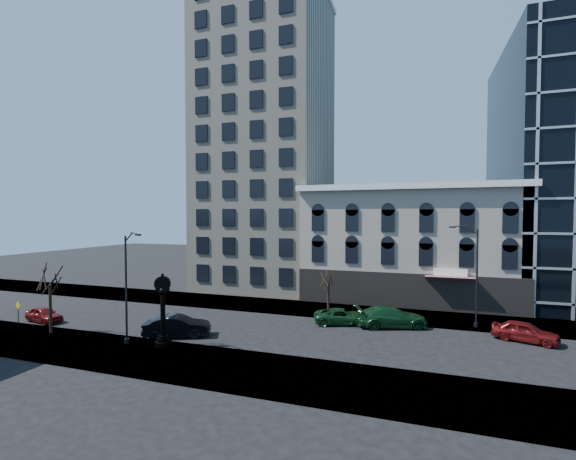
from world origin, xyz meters
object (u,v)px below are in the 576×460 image
(street_lamp_near, at_px, (130,258))
(car_near_a, at_px, (44,314))
(warning_sign, at_px, (18,309))
(street_clock, at_px, (163,313))
(car_near_b, at_px, (177,326))

(street_lamp_near, height_order, car_near_a, street_lamp_near)
(warning_sign, bearing_deg, street_clock, 13.92)
(street_lamp_near, distance_m, warning_sign, 12.86)
(street_clock, relative_size, street_lamp_near, 0.63)
(street_lamp_near, xyz_separation_m, car_near_b, (1.72, 3.07, -5.47))
(street_clock, xyz_separation_m, warning_sign, (-14.10, 0.00, -0.84))
(street_clock, relative_size, car_near_a, 1.34)
(car_near_a, height_order, car_near_b, car_near_b)
(warning_sign, bearing_deg, street_lamp_near, 10.35)
(warning_sign, distance_m, car_near_b, 13.89)
(street_clock, bearing_deg, street_lamp_near, 174.63)
(car_near_a, bearing_deg, warning_sign, -174.65)
(street_clock, xyz_separation_m, street_lamp_near, (-2.16, -0.74, 3.85))
(street_clock, xyz_separation_m, car_near_b, (-0.43, 2.32, -1.61))
(street_clock, height_order, car_near_b, street_clock)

